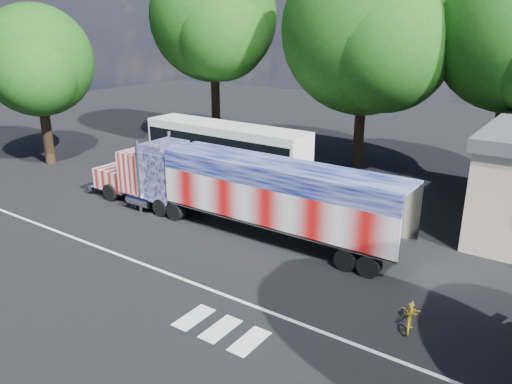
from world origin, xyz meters
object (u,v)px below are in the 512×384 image
Objects in this scene: semi_truck at (239,189)px; tree_n_mid at (368,31)px; bicycle at (411,314)px; coach_bus at (226,150)px; tree_nw_a at (215,18)px; tree_w_a at (38,61)px; woman at (133,195)px.

tree_n_mid reaches higher than semi_truck.
semi_truck is 10.50m from bicycle.
semi_truck reaches higher than coach_bus.
tree_nw_a reaches higher than coach_bus.
semi_truck is 1.26× the size of tree_nw_a.
tree_n_mid reaches higher than tree_w_a.
tree_w_a is at bearing 174.62° from semi_truck.
tree_nw_a is at bearing 103.55° from woman.
coach_bus is at bearing 134.00° from bicycle.
bicycle is 29.41m from tree_w_a.
coach_bus is 6.86× the size of bicycle.
tree_w_a is at bearing 156.19° from bicycle.
tree_n_mid is at bearing 105.62° from bicycle.
tree_w_a is (-28.16, 5.15, 6.76)m from bicycle.
coach_bus is 11.57m from tree_nw_a.
bicycle is 21.08m from tree_n_mid.
coach_bus is at bearing -135.25° from tree_n_mid.
woman is 18.11m from tree_n_mid.
woman is at bearing 158.13° from bicycle.
bicycle is at bearing -10.36° from tree_w_a.
tree_nw_a is at bearing 129.74° from bicycle.
tree_nw_a is at bearing 58.66° from tree_w_a.
tree_nw_a is at bearing -176.88° from tree_n_mid.
semi_truck reaches higher than bicycle.
coach_bus reaches higher than woman.
bicycle is 0.16× the size of tree_w_a.
semi_truck is 19.16m from tree_w_a.
tree_w_a is at bearing 160.18° from woman.
woman is (-6.65, -0.99, -1.32)m from semi_truck.
semi_truck is at bearing -47.68° from coach_bus.
woman is 0.86× the size of bicycle.
woman is at bearing -69.68° from tree_nw_a.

